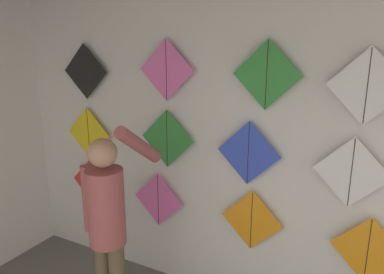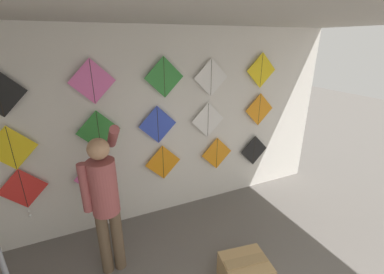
# 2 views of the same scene
# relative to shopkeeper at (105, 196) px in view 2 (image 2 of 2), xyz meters

# --- Properties ---
(back_panel) EXTENTS (5.92, 0.06, 2.80)m
(back_panel) POSITION_rel_shopkeeper_xyz_m (0.89, 0.88, 0.38)
(back_panel) COLOR silver
(back_panel) RESTS_ON ground
(ceiling_slab) EXTENTS (5.92, 4.14, 0.04)m
(ceiling_slab) POSITION_rel_shopkeeper_xyz_m (0.89, -0.82, 1.80)
(ceiling_slab) COLOR #A8A399
(shopkeeper) EXTENTS (0.46, 0.62, 1.81)m
(shopkeeper) POSITION_rel_shopkeeper_xyz_m (0.00, 0.00, 0.00)
(shopkeeper) COLOR brown
(shopkeeper) RESTS_ON ground
(cardboard_box) EXTENTS (0.57, 0.50, 0.33)m
(cardboard_box) POSITION_rel_shopkeeper_xyz_m (1.32, -0.84, -0.86)
(cardboard_box) COLOR tan
(cardboard_box) RESTS_ON ground
(kite_0) EXTENTS (0.55, 0.04, 0.69)m
(kite_0) POSITION_rel_shopkeeper_xyz_m (-0.89, 0.79, -0.15)
(kite_0) COLOR red
(kite_1) EXTENTS (0.55, 0.01, 0.55)m
(kite_1) POSITION_rel_shopkeeper_xyz_m (-0.04, 0.79, -0.16)
(kite_1) COLOR pink
(kite_2) EXTENTS (0.55, 0.01, 0.55)m
(kite_2) POSITION_rel_shopkeeper_xyz_m (0.92, 0.79, -0.14)
(kite_2) COLOR orange
(kite_3) EXTENTS (0.55, 0.01, 0.55)m
(kite_3) POSITION_rel_shopkeeper_xyz_m (1.85, 0.79, -0.16)
(kite_3) COLOR orange
(kite_4) EXTENTS (0.55, 0.01, 0.55)m
(kite_4) POSITION_rel_shopkeeper_xyz_m (2.61, 0.79, -0.25)
(kite_4) COLOR black
(kite_5) EXTENTS (0.55, 0.01, 0.55)m
(kite_5) POSITION_rel_shopkeeper_xyz_m (-0.90, 0.79, 0.42)
(kite_5) COLOR yellow
(kite_6) EXTENTS (0.55, 0.01, 0.55)m
(kite_6) POSITION_rel_shopkeeper_xyz_m (0.07, 0.79, 0.49)
(kite_6) COLOR #338C38
(kite_7) EXTENTS (0.55, 0.01, 0.55)m
(kite_7) POSITION_rel_shopkeeper_xyz_m (0.87, 0.79, 0.47)
(kite_7) COLOR blue
(kite_8) EXTENTS (0.55, 0.01, 0.55)m
(kite_8) POSITION_rel_shopkeeper_xyz_m (1.67, 0.79, 0.44)
(kite_8) COLOR white
(kite_9) EXTENTS (0.55, 0.01, 0.55)m
(kite_9) POSITION_rel_shopkeeper_xyz_m (2.64, 0.79, 0.50)
(kite_9) COLOR orange
(kite_11) EXTENTS (0.55, 0.01, 0.55)m
(kite_11) POSITION_rel_shopkeeper_xyz_m (0.08, 0.79, 1.12)
(kite_11) COLOR pink
(kite_12) EXTENTS (0.55, 0.01, 0.55)m
(kite_12) POSITION_rel_shopkeeper_xyz_m (0.99, 0.79, 1.12)
(kite_12) COLOR #338C38
(kite_13) EXTENTS (0.55, 0.01, 0.55)m
(kite_13) POSITION_rel_shopkeeper_xyz_m (1.71, 0.79, 1.08)
(kite_13) COLOR white
(kite_14) EXTENTS (0.55, 0.01, 0.55)m
(kite_14) POSITION_rel_shopkeeper_xyz_m (2.61, 0.79, 1.14)
(kite_14) COLOR yellow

